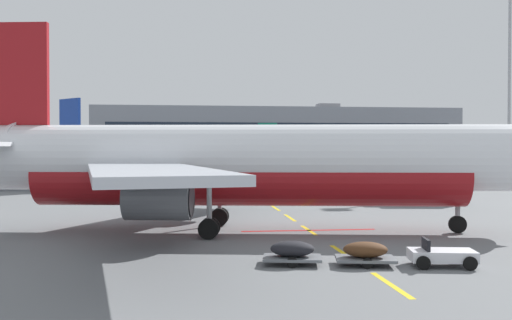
{
  "coord_description": "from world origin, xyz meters",
  "views": [
    {
      "loc": [
        10.82,
        -11.17,
        4.81
      ],
      "look_at": [
        14.62,
        20.08,
        4.19
      ],
      "focal_mm": 40.46,
      "sensor_mm": 36.0,
      "label": 1
    }
  ],
  "objects_px": {
    "airliner_far_center": "(211,159)",
    "airliner_far_right": "(18,159)",
    "catering_truck": "(423,185)",
    "baggage_train": "(366,253)",
    "airliner_foreground": "(239,164)",
    "apron_light_mast_far": "(510,51)"
  },
  "relations": [
    {
      "from": "catering_truck",
      "to": "apron_light_mast_far",
      "type": "distance_m",
      "value": 33.11
    },
    {
      "from": "baggage_train",
      "to": "apron_light_mast_far",
      "type": "relative_size",
      "value": 0.31
    },
    {
      "from": "airliner_foreground",
      "to": "catering_truck",
      "type": "height_order",
      "value": "airliner_foreground"
    },
    {
      "from": "apron_light_mast_far",
      "to": "airliner_far_center",
      "type": "bearing_deg",
      "value": 136.67
    },
    {
      "from": "airliner_far_center",
      "to": "baggage_train",
      "type": "relative_size",
      "value": 3.0
    },
    {
      "from": "airliner_far_right",
      "to": "catering_truck",
      "type": "height_order",
      "value": "airliner_far_right"
    },
    {
      "from": "airliner_far_right",
      "to": "baggage_train",
      "type": "xyz_separation_m",
      "value": [
        28.75,
        -54.18,
        -2.9
      ]
    },
    {
      "from": "airliner_far_center",
      "to": "airliner_far_right",
      "type": "distance_m",
      "value": 36.91
    },
    {
      "from": "airliner_far_center",
      "to": "baggage_train",
      "type": "height_order",
      "value": "airliner_far_center"
    },
    {
      "from": "airliner_foreground",
      "to": "apron_light_mast_far",
      "type": "distance_m",
      "value": 53.79
    },
    {
      "from": "airliner_foreground",
      "to": "catering_truck",
      "type": "distance_m",
      "value": 23.09
    },
    {
      "from": "airliner_far_center",
      "to": "airliner_far_right",
      "type": "xyz_separation_m",
      "value": [
        -25.83,
        -26.37,
        0.4
      ]
    },
    {
      "from": "airliner_far_center",
      "to": "apron_light_mast_far",
      "type": "xyz_separation_m",
      "value": [
        36.47,
        -34.4,
        14.21
      ]
    },
    {
      "from": "catering_truck",
      "to": "baggage_train",
      "type": "bearing_deg",
      "value": -117.62
    },
    {
      "from": "airliner_far_center",
      "to": "catering_truck",
      "type": "height_order",
      "value": "airliner_far_center"
    },
    {
      "from": "airliner_far_right",
      "to": "baggage_train",
      "type": "distance_m",
      "value": 61.4
    },
    {
      "from": "baggage_train",
      "to": "apron_light_mast_far",
      "type": "bearing_deg",
      "value": 53.97
    },
    {
      "from": "airliner_far_center",
      "to": "airliner_far_right",
      "type": "bearing_deg",
      "value": -134.42
    },
    {
      "from": "airliner_far_center",
      "to": "baggage_train",
      "type": "distance_m",
      "value": 80.63
    },
    {
      "from": "catering_truck",
      "to": "airliner_far_right",
      "type": "bearing_deg",
      "value": 145.37
    },
    {
      "from": "catering_truck",
      "to": "baggage_train",
      "type": "xyz_separation_m",
      "value": [
        -13.19,
        -25.21,
        -1.12
      ]
    },
    {
      "from": "airliner_foreground",
      "to": "airliner_far_right",
      "type": "relative_size",
      "value": 1.35
    }
  ]
}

